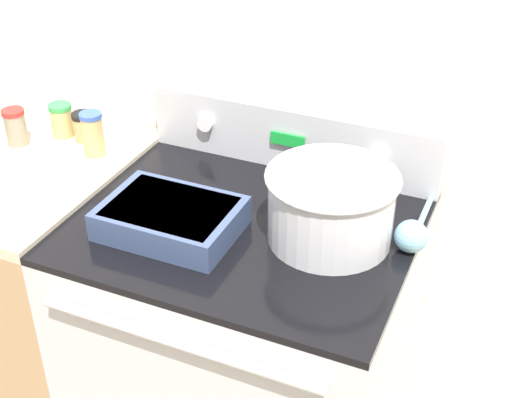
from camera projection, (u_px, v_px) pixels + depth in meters
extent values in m
cube|color=silver|center=(304.00, 46.00, 1.73)|extent=(8.00, 0.05, 2.50)
cube|color=#BCBCC1|center=(247.00, 374.00, 1.88)|extent=(0.76, 0.63, 0.93)
cube|color=black|center=(245.00, 226.00, 1.63)|extent=(0.76, 0.63, 0.02)
cylinder|color=silver|center=(176.00, 342.00, 1.40)|extent=(0.63, 0.02, 0.02)
cube|color=#BCBCC1|center=(292.00, 137.00, 1.80)|extent=(0.76, 0.05, 0.16)
cylinder|color=white|center=(205.00, 124.00, 1.85)|extent=(0.04, 0.02, 0.04)
cylinder|color=white|center=(377.00, 158.00, 1.69)|extent=(0.04, 0.02, 0.04)
cube|color=green|center=(288.00, 140.00, 1.77)|extent=(0.09, 0.01, 0.03)
cube|color=tan|center=(54.00, 311.00, 2.09)|extent=(0.48, 0.63, 0.93)
cube|color=beige|center=(25.00, 169.00, 1.83)|extent=(0.48, 0.63, 0.03)
cylinder|color=silver|center=(331.00, 207.00, 1.53)|extent=(0.27, 0.27, 0.16)
torus|color=silver|center=(333.00, 177.00, 1.49)|extent=(0.29, 0.29, 0.01)
cylinder|color=beige|center=(332.00, 182.00, 1.49)|extent=(0.25, 0.25, 0.02)
cube|color=#38476B|center=(171.00, 218.00, 1.58)|extent=(0.30, 0.22, 0.07)
cube|color=beige|center=(170.00, 213.00, 1.57)|extent=(0.26, 0.19, 0.04)
cylinder|color=#7AB2C6|center=(423.00, 218.00, 1.63)|extent=(0.01, 0.25, 0.01)
sphere|color=#7AB2C6|center=(411.00, 236.00, 1.51)|extent=(0.07, 0.07, 0.07)
cylinder|color=tan|center=(93.00, 136.00, 1.84)|extent=(0.06, 0.06, 0.11)
cylinder|color=#3856B7|center=(90.00, 115.00, 1.81)|extent=(0.06, 0.06, 0.01)
cylinder|color=tan|center=(85.00, 128.00, 1.93)|extent=(0.06, 0.06, 0.07)
cylinder|color=black|center=(83.00, 115.00, 1.90)|extent=(0.06, 0.06, 0.01)
cylinder|color=tan|center=(62.00, 122.00, 1.94)|extent=(0.06, 0.06, 0.08)
cylinder|color=green|center=(60.00, 107.00, 1.92)|extent=(0.06, 0.06, 0.01)
cylinder|color=gray|center=(16.00, 129.00, 1.90)|extent=(0.06, 0.06, 0.09)
cylinder|color=red|center=(13.00, 112.00, 1.87)|extent=(0.06, 0.06, 0.01)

